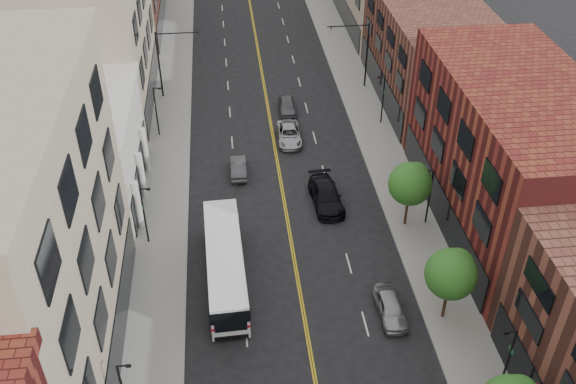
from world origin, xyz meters
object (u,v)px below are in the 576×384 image
object	(u,v)px
city_bus	(225,263)
car_lane_c	(287,106)
car_lane_behind	(238,168)
car_lane_a	(326,196)
car_lane_b	(289,134)
car_parked_far	(390,308)

from	to	relation	value
city_bus	car_lane_c	distance (m)	25.27
city_bus	car_lane_c	size ratio (longest dim) A/B	2.79
city_bus	car_lane_behind	distance (m)	13.63
car_lane_behind	car_lane_a	bearing A→B (deg)	144.03
car_lane_b	car_lane_c	bearing A→B (deg)	87.24
car_parked_far	car_lane_a	size ratio (longest dim) A/B	0.75
city_bus	car_parked_far	size ratio (longest dim) A/B	2.75
car_lane_b	car_lane_c	size ratio (longest dim) A/B	1.19
car_lane_behind	car_lane_b	world-z (taller)	car_lane_b
car_lane_c	car_lane_behind	bearing A→B (deg)	-115.60
car_lane_a	city_bus	bearing A→B (deg)	-140.05
car_lane_b	car_lane_c	world-z (taller)	car_lane_c
car_lane_behind	car_parked_far	bearing A→B (deg)	118.11
car_parked_far	car_lane_c	distance (m)	29.07
city_bus	car_lane_a	world-z (taller)	city_bus
car_parked_far	car_lane_behind	xyz separation A→B (m)	(-9.42, 18.07, -0.08)
car_lane_behind	car_lane_a	world-z (taller)	car_lane_a
car_parked_far	car_lane_b	xyz separation A→B (m)	(-4.30, 23.17, -0.03)
car_lane_behind	car_lane_c	bearing A→B (deg)	-116.57
car_lane_a	car_lane_c	xyz separation A→B (m)	(-1.54, 15.97, -0.11)
car_lane_a	car_lane_b	bearing A→B (deg)	96.59
car_parked_far	car_lane_c	bearing A→B (deg)	96.13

